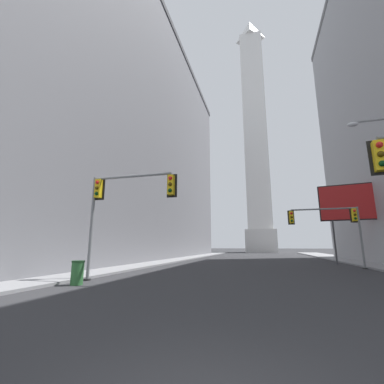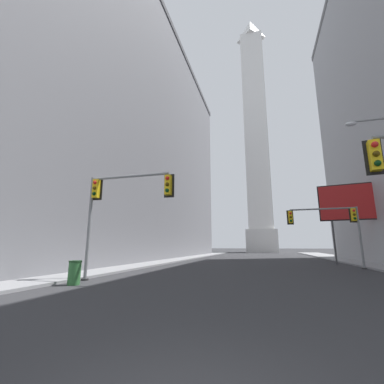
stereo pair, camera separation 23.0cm
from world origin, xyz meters
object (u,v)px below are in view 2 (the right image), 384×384
traffic_light_near_left (117,199)px  billboard_sign (356,203)px  obelisk (256,130)px  traffic_light_mid_right (332,221)px  trash_bin (74,273)px

traffic_light_near_left → billboard_sign: billboard_sign is taller
traffic_light_near_left → billboard_sign: 24.82m
obelisk → traffic_light_mid_right: size_ratio=13.45×
trash_bin → billboard_sign: bearing=45.6°
billboard_sign → obelisk: bearing=101.9°
traffic_light_near_left → trash_bin: bearing=-126.4°
obelisk → trash_bin: size_ratio=68.52×
obelisk → trash_bin: bearing=-96.9°
traffic_light_near_left → traffic_light_mid_right: 18.61m
traffic_light_mid_right → trash_bin: (-15.05, -13.96, -3.44)m
obelisk → billboard_sign: bearing=-78.1°
billboard_sign → traffic_light_mid_right: bearing=-125.5°
obelisk → traffic_light_near_left: (-7.13, -66.65, -33.87)m
traffic_light_mid_right → obelisk: bearing=97.1°
traffic_light_near_left → billboard_sign: (17.53, 17.48, 1.80)m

